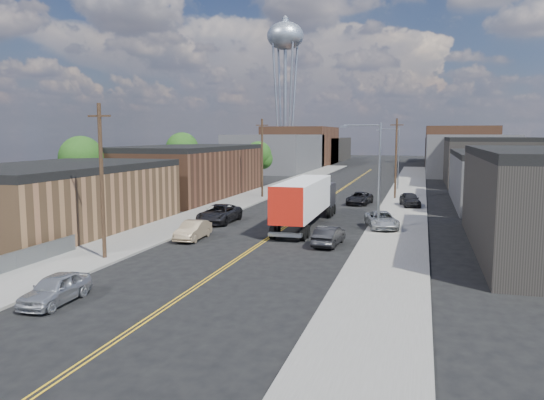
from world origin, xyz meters
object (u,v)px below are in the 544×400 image
Objects in this scene: car_left_a at (55,289)px; car_left_b at (193,230)px; semi_truck at (307,199)px; car_left_c at (219,214)px; water_tower at (285,41)px; car_right_oncoming at (329,236)px; car_right_lot_c at (410,199)px; car_right_lot_a at (382,220)px; car_ahead_truck at (360,198)px.

car_left_a is 16.09m from car_left_b.
semi_truck is 2.67× the size of car_left_c.
semi_truck is 3.81× the size of car_left_a.
semi_truck is (23.65, -83.57, -28.27)m from water_tower.
water_tower is at bearing -69.23° from car_right_oncoming.
water_tower is at bearing 98.53° from car_left_b.
semi_truck is 3.62× the size of car_right_oncoming.
water_tower is 98.49m from car_left_b.
car_left_c is at bearing 90.33° from car_left_a.
car_left_c reaches higher than car_left_a.
car_right_lot_c reaches higher than car_left_c.
car_left_c is at bearing 166.64° from car_right_lot_a.
water_tower is at bearing 104.96° from semi_truck.
car_left_b is at bearing 7.97° from car_right_oncoming.
car_ahead_truck is at bearing 56.54° from car_left_c.
car_right_lot_c is at bearing -5.18° from car_ahead_truck.
car_left_b is 0.86× the size of car_ahead_truck.
car_right_oncoming is (3.35, -8.13, -1.65)m from semi_truck.
car_right_oncoming is (10.45, 0.66, 0.00)m from car_left_b.
car_right_lot_a is (3.20, 7.65, 0.12)m from car_right_oncoming.
car_left_c is at bearing -116.72° from car_ahead_truck.
semi_truck reaches higher than car_right_lot_a.
car_right_lot_a is at bearing -5.07° from semi_truck.
car_right_lot_c is at bearing 42.67° from car_left_c.
car_right_oncoming is 23.71m from car_ahead_truck.
car_left_a is at bearing -96.84° from car_ahead_truck.
car_left_c is (-8.05, -0.87, -1.55)m from semi_truck.
water_tower is 2.32× the size of semi_truck.
water_tower is at bearing 102.50° from car_right_lot_c.
car_right_lot_a is 0.99× the size of car_ahead_truck.
water_tower reaches higher than car_left_b.
semi_truck is 3.64× the size of car_left_b.
car_left_b is 0.74× the size of car_left_c.
car_ahead_truck is at bearing 155.57° from car_right_lot_c.
semi_truck is at bearing 72.10° from car_left_a.
car_right_lot_a is (13.65, 8.31, 0.13)m from car_left_b.
water_tower is at bearing 118.11° from car_ahead_truck.
car_right_lot_a is at bearing 29.70° from car_left_b.
water_tower reaches higher than car_right_lot_c.
car_right_oncoming is 23.09m from car_right_lot_c.
water_tower is 78.88m from car_ahead_truck.
car_right_lot_a is at bearing 1.60° from car_left_c.
semi_truck is at bearing -93.54° from car_ahead_truck.
car_left_a is 0.70× the size of car_left_c.
car_left_c is 19.73m from car_ahead_truck.
water_tower is 8.81× the size of car_left_a.
water_tower is 90.90m from car_left_c.
semi_truck is 15.92m from car_ahead_truck.
car_left_c is at bearing -174.66° from semi_truck.
car_right_lot_c reaches higher than car_right_oncoming.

